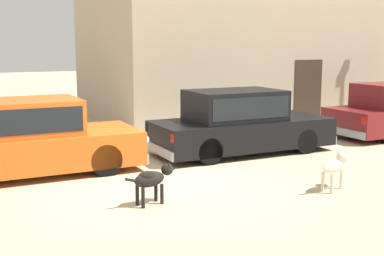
{
  "coord_description": "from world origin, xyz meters",
  "views": [
    {
      "loc": [
        -3.53,
        -8.91,
        2.61
      ],
      "look_at": [
        1.0,
        0.2,
        0.9
      ],
      "focal_mm": 47.0,
      "sensor_mm": 36.0,
      "label": 1
    }
  ],
  "objects_px": {
    "stray_dog_tan": "(335,166)",
    "stray_dog_spotted": "(152,178)",
    "parked_sedan_nearest": "(31,138)",
    "parked_sedan_second": "(239,122)"
  },
  "relations": [
    {
      "from": "parked_sedan_nearest",
      "to": "stray_dog_tan",
      "type": "height_order",
      "value": "parked_sedan_nearest"
    },
    {
      "from": "parked_sedan_nearest",
      "to": "parked_sedan_second",
      "type": "bearing_deg",
      "value": -1.54
    },
    {
      "from": "stray_dog_tan",
      "to": "stray_dog_spotted",
      "type": "bearing_deg",
      "value": 146.1
    },
    {
      "from": "parked_sedan_nearest",
      "to": "parked_sedan_second",
      "type": "distance_m",
      "value": 4.81
    },
    {
      "from": "stray_dog_tan",
      "to": "parked_sedan_nearest",
      "type": "bearing_deg",
      "value": 120.66
    },
    {
      "from": "stray_dog_spotted",
      "to": "parked_sedan_second",
      "type": "bearing_deg",
      "value": 28.14
    },
    {
      "from": "stray_dog_spotted",
      "to": "stray_dog_tan",
      "type": "height_order",
      "value": "stray_dog_tan"
    },
    {
      "from": "parked_sedan_nearest",
      "to": "stray_dog_spotted",
      "type": "height_order",
      "value": "parked_sedan_nearest"
    },
    {
      "from": "parked_sedan_nearest",
      "to": "parked_sedan_second",
      "type": "height_order",
      "value": "parked_sedan_second"
    },
    {
      "from": "parked_sedan_nearest",
      "to": "stray_dog_tan",
      "type": "bearing_deg",
      "value": -36.87
    }
  ]
}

